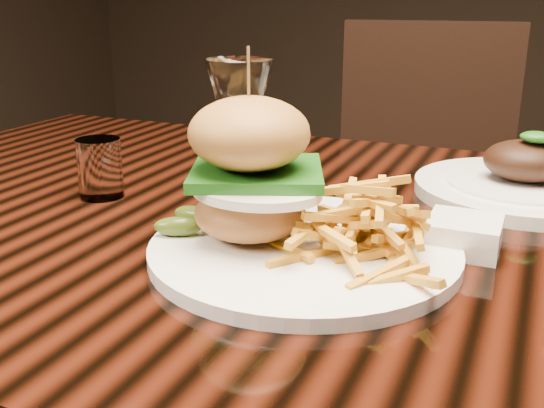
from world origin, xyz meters
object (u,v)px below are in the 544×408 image
at_px(far_dish, 523,183).
at_px(chair_far, 419,187).
at_px(burger_plate, 298,205).
at_px(wine_glass, 240,108).
at_px(dining_table, 338,277).

xyz_separation_m(far_dish, chair_far, (-0.26, 0.69, -0.23)).
height_order(far_dish, chair_far, chair_far).
distance_m(burger_plate, wine_glass, 0.13).
bearing_deg(dining_table, far_dish, 45.24).
xyz_separation_m(dining_table, wine_glass, (-0.09, -0.09, 0.23)).
distance_m(dining_table, burger_plate, 0.18).
height_order(dining_table, burger_plate, burger_plate).
xyz_separation_m(burger_plate, chair_far, (-0.05, 1.01, -0.27)).
bearing_deg(chair_far, wine_glass, -98.46).
xyz_separation_m(dining_table, burger_plate, (-0.01, -0.12, 0.13)).
height_order(wine_glass, chair_far, wine_glass).
relative_size(dining_table, chair_far, 1.68).
xyz_separation_m(dining_table, far_dish, (0.20, 0.20, 0.09)).
xyz_separation_m(burger_plate, wine_glass, (-0.08, 0.03, 0.09)).
height_order(dining_table, chair_far, chair_far).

